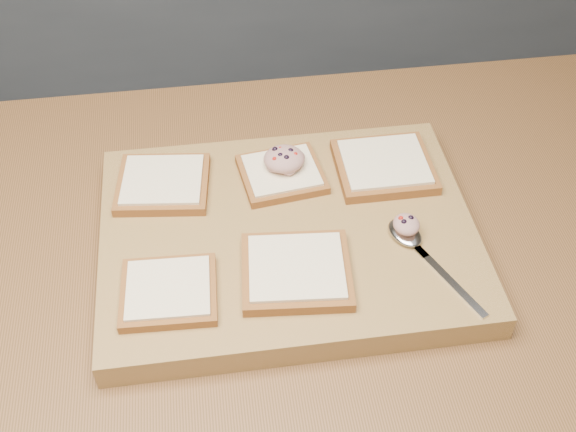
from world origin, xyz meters
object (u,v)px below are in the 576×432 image
(cutting_board, at_px, (288,237))
(spoon, at_px, (411,240))
(tuna_salad_dollop, at_px, (284,159))
(bread_far_center, at_px, (282,174))

(cutting_board, xyz_separation_m, spoon, (0.15, -0.05, 0.02))
(cutting_board, bearing_deg, tuna_salad_dollop, 85.01)
(bread_far_center, bearing_deg, spoon, -44.33)
(spoon, bearing_deg, tuna_salad_dollop, 133.54)
(bread_far_center, bearing_deg, tuna_salad_dollop, 55.55)
(bread_far_center, xyz_separation_m, tuna_salad_dollop, (0.00, 0.01, 0.02))
(cutting_board, relative_size, tuna_salad_dollop, 8.54)
(cutting_board, height_order, tuna_salad_dollop, tuna_salad_dollop)
(bread_far_center, distance_m, tuna_salad_dollop, 0.02)
(bread_far_center, height_order, spoon, bread_far_center)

